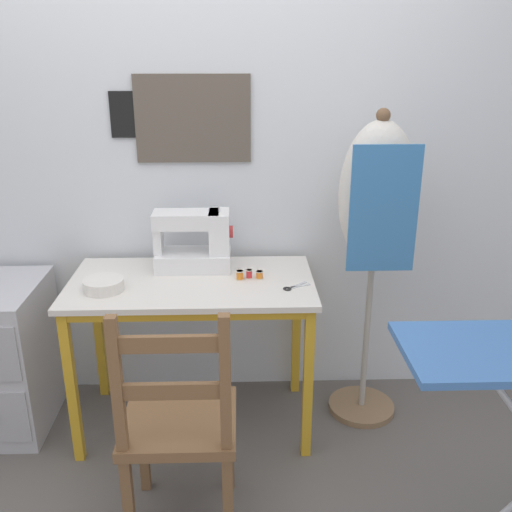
{
  "coord_description": "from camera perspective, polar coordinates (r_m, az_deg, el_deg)",
  "views": [
    {
      "loc": [
        0.21,
        -2.01,
        1.7
      ],
      "look_at": [
        0.28,
        0.26,
        0.85
      ],
      "focal_mm": 40.0,
      "sensor_mm": 36.0,
      "label": 1
    }
  ],
  "objects": [
    {
      "name": "ground_plane",
      "position": [
        2.64,
        -6.31,
        -19.76
      ],
      "size": [
        14.0,
        14.0,
        0.0
      ],
      "primitive_type": "plane",
      "color": "#5B5651"
    },
    {
      "name": "wall_back",
      "position": [
        2.69,
        -6.37,
        11.27
      ],
      "size": [
        10.0,
        0.07,
        2.55
      ],
      "color": "silver",
      "rests_on": "ground_plane"
    },
    {
      "name": "sewing_table",
      "position": [
        2.53,
        -6.42,
        -4.48
      ],
      "size": [
        1.07,
        0.58,
        0.73
      ],
      "color": "silver",
      "rests_on": "ground_plane"
    },
    {
      "name": "sewing_machine",
      "position": [
        2.59,
        -5.99,
        1.4
      ],
      "size": [
        0.35,
        0.18,
        0.29
      ],
      "color": "white",
      "rests_on": "sewing_table"
    },
    {
      "name": "fabric_bowl",
      "position": [
        2.46,
        -15.0,
        -2.76
      ],
      "size": [
        0.17,
        0.17,
        0.05
      ],
      "color": "silver",
      "rests_on": "sewing_table"
    },
    {
      "name": "scissors",
      "position": [
        2.41,
        3.66,
        -3.16
      ],
      "size": [
        0.12,
        0.09,
        0.01
      ],
      "color": "silver",
      "rests_on": "sewing_table"
    },
    {
      "name": "thread_spool_near_machine",
      "position": [
        2.49,
        -1.62,
        -1.92
      ],
      "size": [
        0.04,
        0.04,
        0.04
      ],
      "color": "orange",
      "rests_on": "sewing_table"
    },
    {
      "name": "thread_spool_mid_table",
      "position": [
        2.5,
        -0.69,
        -1.81
      ],
      "size": [
        0.03,
        0.03,
        0.04
      ],
      "color": "red",
      "rests_on": "sewing_table"
    },
    {
      "name": "thread_spool_far_edge",
      "position": [
        2.5,
        0.35,
        -1.89
      ],
      "size": [
        0.04,
        0.04,
        0.03
      ],
      "color": "orange",
      "rests_on": "sewing_table"
    },
    {
      "name": "wooden_chair",
      "position": [
        2.1,
        -7.71,
        -16.46
      ],
      "size": [
        0.4,
        0.38,
        0.93
      ],
      "color": "brown",
      "rests_on": "ground_plane"
    },
    {
      "name": "filing_cabinet",
      "position": [
        2.91,
        -23.84,
        -9.16
      ],
      "size": [
        0.38,
        0.53,
        0.7
      ],
      "color": "#B7B7BC",
      "rests_on": "ground_plane"
    },
    {
      "name": "dress_form",
      "position": [
        2.53,
        11.95,
        4.57
      ],
      "size": [
        0.34,
        0.32,
        1.46
      ],
      "color": "#846647",
      "rests_on": "ground_plane"
    }
  ]
}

